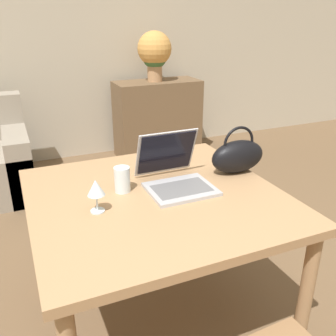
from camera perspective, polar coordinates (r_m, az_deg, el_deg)
The scene contains 8 objects.
wall_back at distance 4.08m, azimuth -17.95°, elevation 19.68°, with size 10.00×0.06×2.70m.
dining_table at distance 1.74m, azimuth -1.84°, elevation -6.44°, with size 1.11×1.09×0.72m.
sideboard at distance 4.14m, azimuth -1.60°, elevation 7.51°, with size 0.91×0.40×0.82m.
laptop at distance 1.77m, azimuth 0.89°, elevation -0.53°, with size 0.30×0.35×0.25m.
drinking_glass at distance 1.72m, azimuth -6.99°, elevation -1.74°, with size 0.07×0.07×0.12m.
wine_glass at distance 1.54m, azimuth -10.93°, elevation -3.16°, with size 0.07×0.07×0.14m.
handbag at distance 1.93m, azimuth 10.57°, elevation 1.86°, with size 0.29×0.13×0.24m.
flower_vase at distance 4.00m, azimuth -2.06°, elevation 17.23°, with size 0.35×0.35×0.50m.
Camera 1 is at (-0.47, -0.83, 1.49)m, focal length 40.00 mm.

